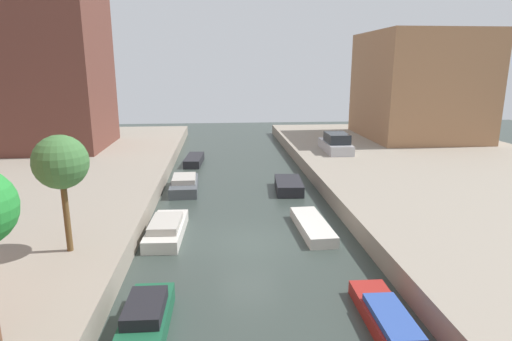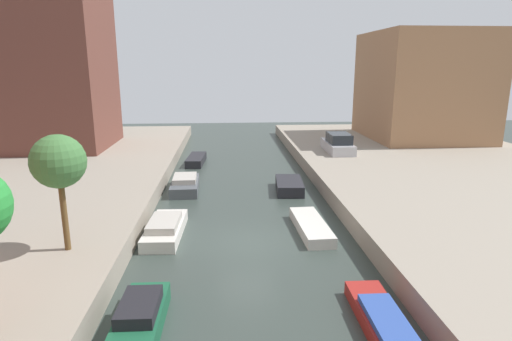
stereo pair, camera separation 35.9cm
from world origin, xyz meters
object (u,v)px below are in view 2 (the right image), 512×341
Objects in this scene: moored_boat_right_3 at (311,226)px; moored_boat_left_5 at (196,160)px; moored_boat_left_3 at (165,228)px; moored_boat_right_2 at (384,324)px; moored_boat_right_4 at (289,186)px; street_tree_2 at (58,162)px; moored_boat_left_4 at (185,184)px; low_block_right at (422,86)px; parked_car at (338,144)px; moored_boat_left_2 at (140,317)px.

moored_boat_left_5 is at bearing 113.15° from moored_boat_right_3.
moored_boat_left_3 is 11.15m from moored_boat_right_2.
moored_boat_left_5 is at bearing 127.91° from moored_boat_right_4.
moored_boat_right_4 is (6.52, -8.38, 0.03)m from moored_boat_left_5.
street_tree_2 is 12.31m from moored_boat_left_4.
moored_boat_left_4 is (0.26, 7.58, 0.03)m from moored_boat_left_3.
moored_boat_left_3 is at bearing -135.95° from low_block_right.
moored_boat_left_4 is at bearing -91.49° from moored_boat_left_5.
low_block_right is 30.94m from moored_boat_left_3.
moored_boat_right_4 is at bearing -124.11° from parked_car.
parked_car is at bearing 61.72° from moored_boat_left_2.
moored_boat_right_4 is (-0.05, 6.99, 0.09)m from moored_boat_right_3.
moored_boat_left_2 is at bearing -90.02° from moored_boat_left_4.
moored_boat_left_3 is at bearing -91.95° from moored_boat_left_4.
moored_boat_left_5 is at bearing 79.05° from street_tree_2.
moored_boat_left_3 is 1.09× the size of moored_boat_left_5.
moored_boat_right_2 is (7.38, -15.70, -0.12)m from moored_boat_left_4.
moored_boat_left_4 is (-21.61, -13.57, -5.58)m from low_block_right.
moored_boat_right_2 is at bearing -5.19° from moored_boat_left_2.
low_block_right is 21.29m from moored_boat_right_4.
moored_boat_left_4 is 0.88× the size of moored_boat_right_2.
low_block_right is 2.39× the size of parked_car.
parked_car is 11.75m from moored_boat_left_5.
street_tree_2 reaches higher than moored_boat_left_3.
moored_boat_left_2 is 15.03m from moored_boat_left_4.
street_tree_2 is 23.88m from parked_car.
moored_boat_left_4 is 7.82m from moored_boat_left_5.
street_tree_2 is (-25.07, -24.68, -1.55)m from low_block_right.
low_block_right is at bearing 52.92° from moored_boat_left_2.
moored_boat_right_3 is (-14.84, -21.12, -5.74)m from low_block_right.
moored_boat_right_2 is 8.18m from moored_boat_right_3.
moored_boat_left_3 reaches higher than moored_boat_right_4.
parked_car is 13.82m from moored_boat_left_4.
parked_car reaches higher than moored_boat_left_5.
moored_boat_right_2 is at bearing -101.13° from parked_car.
low_block_right is at bearing 32.13° from moored_boat_left_4.
moored_boat_left_5 is 1.14× the size of moored_boat_right_4.
moored_boat_left_2 is at bearing -118.28° from parked_car.
moored_boat_left_5 is at bearing 88.51° from moored_boat_left_4.
parked_car is (-9.76, -6.57, -4.36)m from low_block_right.
parked_car is 1.17× the size of moored_boat_left_4.
street_tree_2 is at bearing -160.82° from moored_boat_right_3.
moored_boat_left_3 is (-12.11, -14.59, -1.26)m from parked_car.
moored_boat_right_2 is (7.39, -0.67, -0.14)m from moored_boat_left_2.
moored_boat_left_4 is (-11.85, -7.01, -1.23)m from parked_car.
street_tree_2 is 15.22m from moored_boat_right_4.
moored_boat_left_4 reaches higher than moored_boat_left_5.
moored_boat_left_5 is (3.66, 18.92, -4.13)m from street_tree_2.
moored_boat_left_5 is 24.59m from moored_boat_right_2.
moored_boat_right_4 is at bearing 46.00° from street_tree_2.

